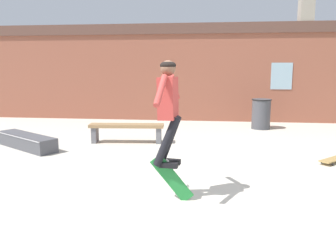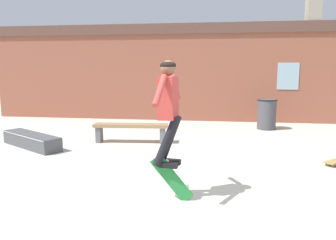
# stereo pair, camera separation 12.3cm
# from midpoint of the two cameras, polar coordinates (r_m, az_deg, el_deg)

# --- Properties ---
(ground_plane) EXTENTS (40.00, 40.00, 0.00)m
(ground_plane) POSITION_cam_midpoint_polar(r_m,az_deg,el_deg) (4.65, 4.53, -14.52)
(ground_plane) COLOR beige
(building_backdrop) EXTENTS (16.63, 0.52, 4.52)m
(building_backdrop) POSITION_cam_midpoint_polar(r_m,az_deg,el_deg) (11.78, 7.21, 8.52)
(building_backdrop) COLOR #93513D
(building_backdrop) RESTS_ON ground_plane
(park_bench) EXTENTS (1.88, 0.51, 0.48)m
(park_bench) POSITION_cam_midpoint_polar(r_m,az_deg,el_deg) (8.28, -6.10, -1.52)
(park_bench) COLOR #99754C
(park_bench) RESTS_ON ground_plane
(skate_ledge) EXTENTS (1.90, 1.41, 0.32)m
(skate_ledge) POSITION_cam_midpoint_polar(r_m,az_deg,el_deg) (8.41, -22.31, -3.31)
(skate_ledge) COLOR #4C4C51
(skate_ledge) RESTS_ON ground_plane
(trash_bin) EXTENTS (0.60, 0.60, 0.92)m
(trash_bin) POSITION_cam_midpoint_polar(r_m,az_deg,el_deg) (10.49, 17.14, 1.07)
(trash_bin) COLOR #47474C
(trash_bin) RESTS_ON ground_plane
(skater) EXTENTS (0.40, 1.19, 1.47)m
(skater) POSITION_cam_midpoint_polar(r_m,az_deg,el_deg) (4.51, 0.80, 2.85)
(skater) COLOR #B23833
(skateboard_flipping) EXTENTS (0.62, 0.12, 0.71)m
(skateboard_flipping) POSITION_cam_midpoint_polar(r_m,az_deg,el_deg) (4.68, 1.44, -10.17)
(skateboard_flipping) COLOR #237F38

